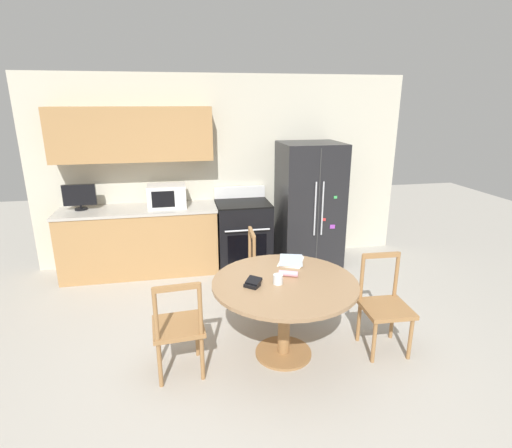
% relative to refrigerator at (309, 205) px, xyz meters
% --- Properties ---
extents(ground_plane, '(14.00, 14.00, 0.00)m').
position_rel_refrigerator_xyz_m(ground_plane, '(-1.13, -2.20, -0.86)').
color(ground_plane, '#B2ADA3').
extents(back_wall, '(5.20, 0.44, 2.60)m').
position_rel_refrigerator_xyz_m(back_wall, '(-1.44, 0.39, 0.58)').
color(back_wall, beige).
rests_on(back_wall, ground_plane).
extents(kitchen_counter, '(2.04, 0.64, 0.90)m').
position_rel_refrigerator_xyz_m(kitchen_counter, '(-2.32, 0.09, -0.41)').
color(kitchen_counter, '#AD7F4C').
rests_on(kitchen_counter, ground_plane).
extents(refrigerator, '(0.83, 0.79, 1.71)m').
position_rel_refrigerator_xyz_m(refrigerator, '(0.00, 0.00, 0.00)').
color(refrigerator, black).
rests_on(refrigerator, ground_plane).
extents(oven_range, '(0.73, 0.68, 1.08)m').
position_rel_refrigerator_xyz_m(oven_range, '(-0.93, 0.06, -0.39)').
color(oven_range, black).
rests_on(oven_range, ground_plane).
extents(microwave, '(0.49, 0.36, 0.30)m').
position_rel_refrigerator_xyz_m(microwave, '(-1.94, 0.08, 0.19)').
color(microwave, white).
rests_on(microwave, kitchen_counter).
extents(countertop_tv, '(0.40, 0.16, 0.33)m').
position_rel_refrigerator_xyz_m(countertop_tv, '(-3.03, 0.16, 0.22)').
color(countertop_tv, black).
rests_on(countertop_tv, kitchen_counter).
extents(dining_table, '(1.28, 1.28, 0.74)m').
position_rel_refrigerator_xyz_m(dining_table, '(-0.91, -2.09, -0.25)').
color(dining_table, '#997551').
rests_on(dining_table, ground_plane).
extents(dining_chair_left, '(0.45, 0.45, 0.90)m').
position_rel_refrigerator_xyz_m(dining_chair_left, '(-1.85, -2.17, -0.42)').
color(dining_chair_left, '#9E7042').
rests_on(dining_chair_left, ground_plane).
extents(dining_chair_right, '(0.44, 0.44, 0.90)m').
position_rel_refrigerator_xyz_m(dining_chair_right, '(0.02, -2.17, -0.42)').
color(dining_chair_right, '#9E7042').
rests_on(dining_chair_right, ground_plane).
extents(dining_chair_far, '(0.44, 0.44, 0.90)m').
position_rel_refrigerator_xyz_m(dining_chair_far, '(-0.87, -1.15, -0.42)').
color(dining_chair_far, '#9E7042').
rests_on(dining_chair_far, ground_plane).
extents(candle_glass, '(0.08, 0.08, 0.08)m').
position_rel_refrigerator_xyz_m(candle_glass, '(-0.98, -2.13, -0.08)').
color(candle_glass, silver).
rests_on(candle_glass, dining_table).
extents(folded_napkin, '(0.18, 0.11, 0.05)m').
position_rel_refrigerator_xyz_m(folded_napkin, '(-0.85, -2.00, -0.09)').
color(folded_napkin, pink).
rests_on(folded_napkin, dining_table).
extents(wallet, '(0.17, 0.17, 0.07)m').
position_rel_refrigerator_xyz_m(wallet, '(-1.20, -2.13, -0.09)').
color(wallet, black).
rests_on(wallet, dining_table).
extents(mail_stack, '(0.33, 0.37, 0.02)m').
position_rel_refrigerator_xyz_m(mail_stack, '(-0.74, -1.68, -0.11)').
color(mail_stack, white).
rests_on(mail_stack, dining_table).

